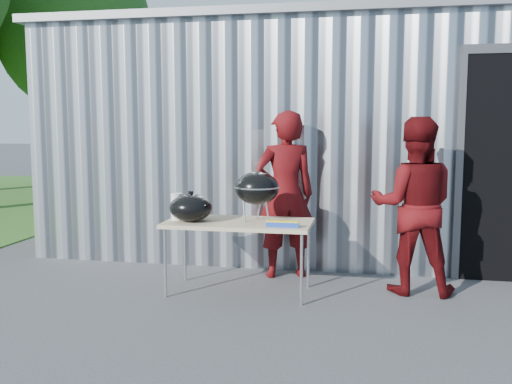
% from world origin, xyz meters
% --- Properties ---
extents(ground, '(80.00, 80.00, 0.00)m').
position_xyz_m(ground, '(0.00, 0.00, 0.00)').
color(ground, '#3E3E40').
extents(building, '(8.20, 6.20, 3.10)m').
position_xyz_m(building, '(0.92, 4.59, 1.54)').
color(building, silver).
rests_on(building, ground).
extents(tree_far, '(3.95, 3.95, 6.54)m').
position_xyz_m(tree_far, '(-6.50, 9.00, 4.26)').
color(tree_far, '#442D19').
rests_on(tree_far, ground).
extents(folding_table, '(1.50, 0.75, 0.75)m').
position_xyz_m(folding_table, '(-0.23, 0.71, 0.71)').
color(folding_table, tan).
rests_on(folding_table, ground).
extents(kettle_grill, '(0.46, 0.46, 0.94)m').
position_xyz_m(kettle_grill, '(-0.05, 0.76, 1.17)').
color(kettle_grill, black).
rests_on(kettle_grill, folding_table).
extents(grill_lid, '(0.44, 0.44, 0.32)m').
position_xyz_m(grill_lid, '(-0.71, 0.61, 0.89)').
color(grill_lid, black).
rests_on(grill_lid, folding_table).
extents(paper_towels, '(0.12, 0.12, 0.28)m').
position_xyz_m(paper_towels, '(-0.88, 0.66, 0.89)').
color(paper_towels, white).
rests_on(paper_towels, folding_table).
extents(white_tub, '(0.20, 0.15, 0.10)m').
position_xyz_m(white_tub, '(-0.78, 0.88, 0.80)').
color(white_tub, white).
rests_on(white_tub, folding_table).
extents(foil_box, '(0.32, 0.06, 0.06)m').
position_xyz_m(foil_box, '(0.27, 0.46, 0.78)').
color(foil_box, '#1A3EAE').
rests_on(foil_box, folding_table).
extents(person_cook, '(0.81, 0.67, 1.89)m').
position_xyz_m(person_cook, '(0.15, 1.43, 0.95)').
color(person_cook, '#4B090B').
rests_on(person_cook, ground).
extents(person_bystander, '(0.90, 0.70, 1.82)m').
position_xyz_m(person_bystander, '(1.54, 1.07, 0.91)').
color(person_bystander, '#4B090B').
rests_on(person_bystander, ground).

